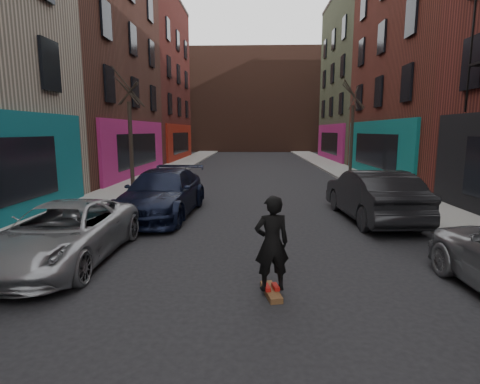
# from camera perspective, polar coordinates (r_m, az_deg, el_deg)

# --- Properties ---
(sidewalk_left) EXTENTS (2.50, 84.00, 0.13)m
(sidewalk_left) POSITION_cam_1_polar(r_m,az_deg,el_deg) (31.24, -9.32, 4.02)
(sidewalk_left) COLOR gray
(sidewalk_left) RESTS_ON ground
(sidewalk_right) EXTENTS (2.50, 84.00, 0.13)m
(sidewalk_right) POSITION_cam_1_polar(r_m,az_deg,el_deg) (31.29, 13.79, 3.88)
(sidewalk_right) COLOR gray
(sidewalk_right) RESTS_ON ground
(building_far) EXTENTS (40.00, 10.00, 14.00)m
(building_far) POSITION_cam_1_polar(r_m,az_deg,el_deg) (56.66, 2.20, 13.48)
(building_far) COLOR #47281E
(building_far) RESTS_ON ground
(tree_left_far) EXTENTS (2.00, 2.00, 6.50)m
(tree_left_far) POSITION_cam_1_polar(r_m,az_deg,el_deg) (19.49, -16.43, 10.39)
(tree_left_far) COLOR black
(tree_left_far) RESTS_ON sidewalk_left
(tree_right_far) EXTENTS (2.00, 2.00, 6.80)m
(tree_right_far) POSITION_cam_1_polar(r_m,az_deg,el_deg) (25.32, 16.76, 10.39)
(tree_right_far) COLOR black
(tree_right_far) RESTS_ON sidewalk_right
(parked_left_far) EXTENTS (2.19, 4.71, 1.31)m
(parked_left_far) POSITION_cam_1_polar(r_m,az_deg,el_deg) (9.21, -25.31, -5.66)
(parked_left_far) COLOR #93969B
(parked_left_far) RESTS_ON ground
(parked_left_end) EXTENTS (2.48, 5.52, 1.57)m
(parked_left_end) POSITION_cam_1_polar(r_m,az_deg,el_deg) (13.04, -11.74, -0.16)
(parked_left_end) COLOR black
(parked_left_end) RESTS_ON ground
(parked_right_end) EXTENTS (2.07, 5.11, 1.65)m
(parked_right_end) POSITION_cam_1_polar(r_m,az_deg,el_deg) (12.90, 19.49, -0.44)
(parked_right_end) COLOR black
(parked_right_end) RESTS_ON ground
(skateboard) EXTENTS (0.38, 0.83, 0.10)m
(skateboard) POSITION_cam_1_polar(r_m,az_deg,el_deg) (6.93, 4.76, -14.92)
(skateboard) COLOR brown
(skateboard) RESTS_ON ground
(skateboarder) EXTENTS (0.69, 0.52, 1.70)m
(skateboarder) POSITION_cam_1_polar(r_m,az_deg,el_deg) (6.61, 4.87, -7.79)
(skateboarder) COLOR black
(skateboarder) RESTS_ON skateboard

